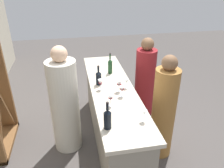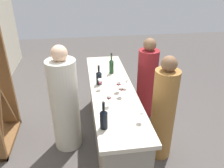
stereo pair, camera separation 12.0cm
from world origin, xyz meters
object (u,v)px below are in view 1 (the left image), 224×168
at_px(wine_bottle_leftmost_near_black, 108,119).
at_px(wine_glass_near_left, 144,113).
at_px(wine_bottle_second_left_near_black, 99,77).
at_px(person_left_guest, 164,112).
at_px(wine_glass_far_left, 119,84).
at_px(wine_bottle_center_olive_green, 110,66).
at_px(wine_glass_far_right, 100,83).
at_px(wine_glass_far_center, 110,98).
at_px(wine_glass_near_center, 126,82).
at_px(person_right_guest, 65,105).
at_px(wine_glass_near_right, 122,89).
at_px(person_center_guest, 145,81).

relative_size(wine_bottle_leftmost_near_black, wine_glass_near_left, 2.30).
relative_size(wine_bottle_second_left_near_black, person_left_guest, 0.19).
height_order(wine_glass_near_left, wine_glass_far_left, wine_glass_far_left).
bearing_deg(wine_bottle_center_olive_green, wine_glass_far_right, 155.83).
distance_m(wine_bottle_leftmost_near_black, wine_glass_far_center, 0.43).
height_order(wine_bottle_leftmost_near_black, wine_glass_far_right, wine_bottle_leftmost_near_black).
xyz_separation_m(wine_bottle_center_olive_green, wine_glass_far_center, (-0.94, 0.17, -0.02)).
bearing_deg(wine_glass_far_left, wine_glass_near_center, -56.74).
bearing_deg(person_right_guest, wine_glass_far_center, -39.38).
relative_size(wine_glass_near_center, wine_glass_near_right, 0.92).
height_order(wine_bottle_second_left_near_black, person_left_guest, person_left_guest).
bearing_deg(wine_bottle_second_left_near_black, person_left_guest, -122.87).
xyz_separation_m(wine_glass_near_center, person_center_guest, (0.70, -0.52, -0.37)).
bearing_deg(wine_glass_far_center, wine_glass_far_right, 7.77).
height_order(wine_glass_near_center, wine_glass_near_right, wine_glass_near_right).
bearing_deg(wine_bottle_leftmost_near_black, wine_glass_far_right, -3.19).
distance_m(wine_glass_near_center, person_left_guest, 0.64).
distance_m(wine_glass_near_right, wine_glass_far_left, 0.14).
distance_m(wine_glass_near_left, wine_glass_far_center, 0.47).
height_order(wine_bottle_second_left_near_black, wine_glass_near_left, wine_bottle_second_left_near_black).
relative_size(wine_glass_far_left, person_right_guest, 0.10).
xyz_separation_m(wine_bottle_leftmost_near_black, wine_glass_near_center, (0.83, -0.41, -0.03)).
bearing_deg(wine_bottle_leftmost_near_black, person_left_guest, -59.97).
relative_size(wine_bottle_center_olive_green, wine_glass_near_right, 2.27).
relative_size(wine_glass_near_center, wine_glass_far_left, 0.84).
xyz_separation_m(wine_glass_near_right, wine_glass_far_left, (0.14, 0.01, 0.01)).
bearing_deg(wine_glass_near_left, wine_glass_far_center, 39.57).
height_order(wine_bottle_second_left_near_black, wine_bottle_center_olive_green, wine_bottle_center_olive_green).
bearing_deg(person_right_guest, wine_glass_near_right, -19.32).
distance_m(wine_glass_near_right, wine_glass_far_right, 0.34).
height_order(wine_bottle_second_left_near_black, wine_glass_far_center, wine_bottle_second_left_near_black).
height_order(wine_bottle_leftmost_near_black, wine_bottle_center_olive_green, wine_bottle_center_olive_green).
height_order(wine_bottle_second_left_near_black, person_right_guest, person_right_guest).
height_order(wine_bottle_center_olive_green, person_center_guest, person_center_guest).
height_order(wine_bottle_center_olive_green, person_right_guest, person_right_guest).
distance_m(wine_bottle_leftmost_near_black, person_center_guest, 1.83).
relative_size(wine_glass_far_center, person_right_guest, 0.10).
height_order(wine_bottle_center_olive_green, wine_glass_far_left, wine_bottle_center_olive_green).
xyz_separation_m(wine_glass_near_center, wine_glass_far_center, (-0.42, 0.30, 0.02)).
bearing_deg(wine_glass_far_center, wine_glass_near_center, -35.86).
xyz_separation_m(wine_bottle_leftmost_near_black, wine_glass_far_left, (0.75, -0.29, -0.01)).
height_order(wine_glass_near_left, person_center_guest, person_center_guest).
relative_size(wine_glass_far_center, wine_glass_far_right, 1.02).
relative_size(wine_bottle_second_left_near_black, wine_glass_near_center, 2.15).
xyz_separation_m(wine_bottle_center_olive_green, wine_glass_far_right, (-0.51, 0.23, -0.03)).
distance_m(wine_glass_far_center, person_left_guest, 0.81).
distance_m(wine_bottle_leftmost_near_black, person_right_guest, 1.04).
bearing_deg(wine_glass_near_right, person_right_guest, 70.62).
relative_size(wine_bottle_second_left_near_black, wine_glass_far_right, 1.90).
height_order(wine_glass_near_left, wine_glass_far_center, wine_glass_far_center).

